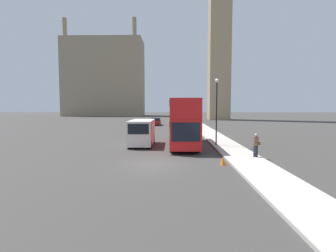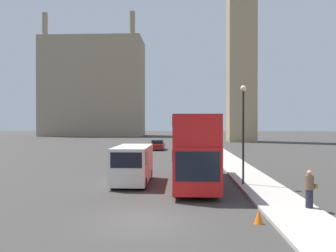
% 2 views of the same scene
% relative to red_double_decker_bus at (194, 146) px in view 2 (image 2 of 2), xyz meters
% --- Properties ---
extents(ground_plane, '(300.00, 300.00, 0.00)m').
position_rel_red_double_decker_bus_xyz_m(ground_plane, '(-2.29, -8.05, -2.46)').
color(ground_plane, '#383533').
extents(sidewalk_strip, '(2.67, 120.00, 0.15)m').
position_rel_red_double_decker_bus_xyz_m(sidewalk_strip, '(4.05, -8.05, -2.39)').
color(sidewalk_strip, '#ADA89E').
rests_on(sidewalk_strip, ground_plane).
extents(building_block_distant, '(30.31, 13.73, 36.26)m').
position_rel_red_double_decker_bus_xyz_m(building_block_distant, '(-28.18, 79.13, 12.45)').
color(building_block_distant, gray).
rests_on(building_block_distant, ground_plane).
extents(red_double_decker_bus, '(2.52, 10.23, 4.40)m').
position_rel_red_double_decker_bus_xyz_m(red_double_decker_bus, '(0.00, 0.00, 0.00)').
color(red_double_decker_bus, red).
rests_on(red_double_decker_bus, ground_plane).
extents(white_van, '(2.17, 5.12, 2.44)m').
position_rel_red_double_decker_bus_xyz_m(white_van, '(-3.97, -0.09, -1.16)').
color(white_van, silver).
rests_on(white_van, ground_plane).
extents(pedestrian, '(0.53, 0.37, 1.68)m').
position_rel_red_double_decker_bus_xyz_m(pedestrian, '(4.93, -6.27, -1.47)').
color(pedestrian, '#23232D').
rests_on(pedestrian, sidewalk_strip).
extents(street_lamp, '(0.36, 0.36, 6.13)m').
position_rel_red_double_decker_bus_xyz_m(street_lamp, '(3.04, -0.61, 1.67)').
color(street_lamp, black).
rests_on(street_lamp, sidewalk_strip).
extents(parked_sedan, '(1.83, 4.57, 1.46)m').
position_rel_red_double_decker_bus_xyz_m(parked_sedan, '(-4.39, 26.94, -1.79)').
color(parked_sedan, maroon).
rests_on(parked_sedan, ground_plane).
extents(traffic_cone, '(0.36, 0.36, 0.55)m').
position_rel_red_double_decker_bus_xyz_m(traffic_cone, '(2.23, -8.24, -2.19)').
color(traffic_cone, orange).
rests_on(traffic_cone, ground_plane).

